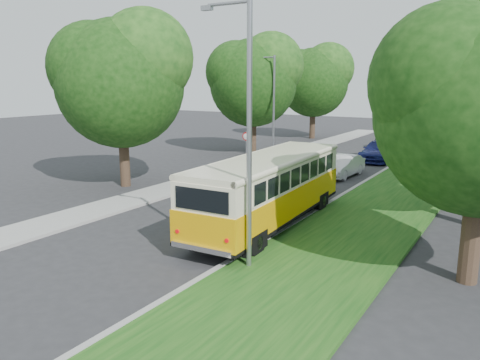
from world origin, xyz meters
The scene contains 13 objects.
ground centered at (0.00, 0.00, 0.00)m, with size 120.00×120.00×0.00m, color #29292C.
curb centered at (3.60, 5.00, 0.07)m, with size 0.20×70.00×0.15m, color gray.
grass_verge centered at (5.95, 5.00, 0.07)m, with size 4.50×70.00×0.13m, color #134612.
sidewalk centered at (-4.80, 5.00, 0.06)m, with size 2.20×70.00×0.12m, color gray.
treeline centered at (3.15, 17.99, 5.93)m, with size 24.27×41.91×9.46m.
lamppost_near centered at (4.21, -2.50, 4.37)m, with size 1.71×0.16×8.00m.
lamppost_far centered at (-4.70, 16.00, 4.12)m, with size 1.71×0.16×7.50m.
warning_sign centered at (-4.50, 11.98, 1.71)m, with size 0.56×0.10×2.50m.
vintage_bus centered at (2.76, 1.66, 1.44)m, with size 2.50×9.71×2.88m, color #EDA707, non-canonical shape.
car_silver centered at (1.78, 7.46, 0.64)m, with size 1.52×3.78×1.29m, color #A8A8AD.
car_white centered at (1.82, 12.86, 0.65)m, with size 1.39×3.97×1.31m, color silver.
car_blue centered at (2.09, 19.74, 0.72)m, with size 2.02×4.97×1.44m, color navy.
car_grey centered at (2.38, 24.78, 0.73)m, with size 2.42×5.24×1.46m, color #5B5C63.
Camera 1 is at (11.21, -14.19, 5.70)m, focal length 35.00 mm.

